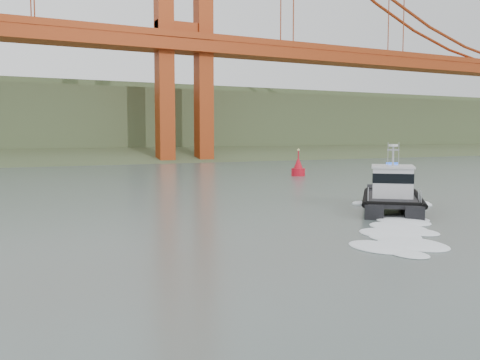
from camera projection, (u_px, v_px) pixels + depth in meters
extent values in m
plane|color=#53625C|center=(314.00, 238.00, 27.20)|extent=(400.00, 400.00, 0.00)
cube|color=#3F4F2D|center=(54.00, 161.00, 108.88)|extent=(500.00, 44.72, 16.25)
cube|color=#3F4F2D|center=(37.00, 132.00, 133.24)|extent=(500.00, 70.00, 18.00)
cube|color=#3F4F2D|center=(27.00, 115.00, 155.02)|extent=(500.00, 60.00, 16.00)
cube|color=#923211|center=(64.00, 37.00, 91.94)|extent=(260.00, 6.00, 2.20)
cube|color=black|center=(374.00, 204.00, 37.55)|extent=(7.31, 8.12, 1.07)
cube|color=black|center=(410.00, 205.00, 36.96)|extent=(7.31, 8.12, 1.07)
cube|color=black|center=(392.00, 199.00, 36.79)|extent=(8.24, 8.70, 0.22)
cube|color=silver|center=(392.00, 182.00, 37.56)|extent=(4.11, 4.17, 2.04)
cube|color=black|center=(392.00, 177.00, 37.52)|extent=(4.19, 4.24, 0.67)
cube|color=silver|center=(393.00, 166.00, 37.46)|extent=(4.37, 4.42, 0.14)
cylinder|color=#96999E|center=(393.00, 156.00, 37.14)|extent=(0.14, 0.14, 1.60)
cylinder|color=white|center=(393.00, 145.00, 37.08)|extent=(0.62, 0.62, 0.16)
cylinder|color=red|center=(298.00, 173.00, 68.45)|extent=(1.77, 1.77, 1.18)
cone|color=red|center=(298.00, 164.00, 68.36)|extent=(1.37, 1.37, 1.77)
cylinder|color=red|center=(298.00, 154.00, 68.26)|extent=(0.16, 0.16, 0.98)
sphere|color=#E5D87F|center=(298.00, 150.00, 68.21)|extent=(0.29, 0.29, 0.29)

